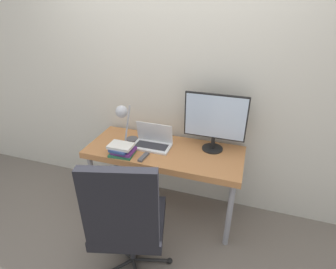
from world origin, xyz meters
The scene contains 9 objects.
ground_plane centered at (0.00, 0.00, 0.00)m, with size 12.00×12.00×0.00m, color #70665B.
wall_back centered at (0.00, 0.65, 1.30)m, with size 8.00×0.05×2.60m.
desk centered at (0.00, 0.29, 0.67)m, with size 1.45×0.58×0.75m.
laptop centered at (-0.13, 0.32, 0.79)m, with size 0.36×0.20×0.22m.
monitor centered at (0.43, 0.44, 1.05)m, with size 0.55×0.19×0.54m.
desk_lamp centered at (-0.36, 0.23, 1.06)m, with size 0.11×0.28×0.42m.
office_chair centered at (-0.03, -0.47, 0.59)m, with size 0.64×0.65×1.11m.
book_stack centered at (-0.33, 0.10, 0.80)m, with size 0.23×0.21×0.10m.
tv_remote centered at (-0.13, 0.10, 0.76)m, with size 0.06×0.15×0.02m.
Camera 1 is at (0.68, -1.69, 2.00)m, focal length 28.00 mm.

